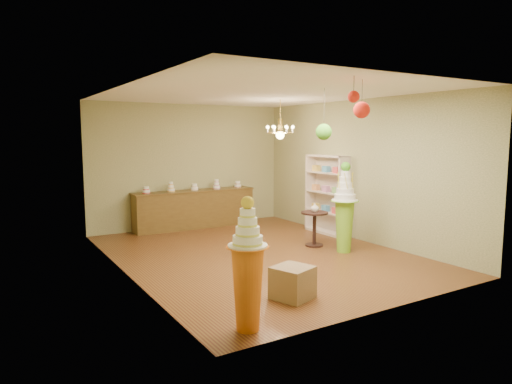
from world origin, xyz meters
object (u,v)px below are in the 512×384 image
pedestal_green (344,215)px  round_table (314,224)px  sideboard (195,208)px  pedestal_orange (248,277)px

pedestal_green → round_table: size_ratio=2.48×
round_table → pedestal_green: bearing=-74.4°
sideboard → round_table: bearing=-66.5°
pedestal_green → sideboard: size_ratio=0.57×
pedestal_orange → round_table: bearing=41.2°
pedestal_orange → sideboard: size_ratio=0.51×
sideboard → round_table: (1.31, -3.02, -0.02)m
pedestal_orange → sideboard: pedestal_orange is taller
pedestal_green → pedestal_orange: (-3.39, -2.13, -0.10)m
pedestal_orange → round_table: 4.26m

